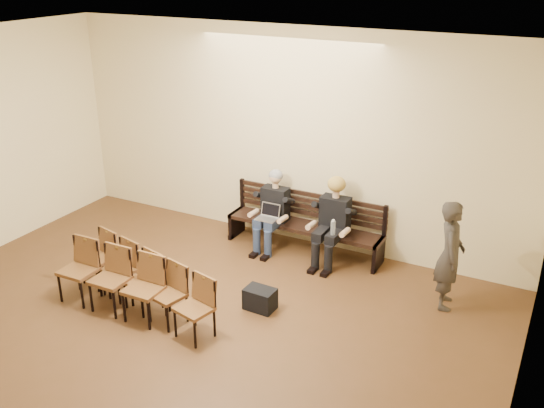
% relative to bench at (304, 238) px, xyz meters
% --- Properties ---
extents(room_walls, '(8.02, 10.01, 3.51)m').
position_rel_bench_xyz_m(room_walls, '(-0.49, -3.86, 2.31)').
color(room_walls, '#F7E7B1').
rests_on(room_walls, ground).
extents(bench, '(2.60, 0.90, 0.45)m').
position_rel_bench_xyz_m(bench, '(0.00, 0.00, 0.00)').
color(bench, black).
rests_on(bench, ground).
extents(seated_man, '(0.53, 0.73, 1.27)m').
position_rel_bench_xyz_m(seated_man, '(-0.51, -0.12, 0.41)').
color(seated_man, black).
rests_on(seated_man, ground).
extents(seated_woman, '(0.55, 0.77, 1.29)m').
position_rel_bench_xyz_m(seated_woman, '(0.53, -0.12, 0.42)').
color(seated_woman, black).
rests_on(seated_woman, ground).
extents(laptop, '(0.37, 0.32, 0.24)m').
position_rel_bench_xyz_m(laptop, '(-0.49, -0.35, 0.34)').
color(laptop, silver).
rests_on(laptop, bench).
extents(water_bottle, '(0.08, 0.08, 0.25)m').
position_rel_bench_xyz_m(water_bottle, '(0.65, -0.39, 0.35)').
color(water_bottle, silver).
rests_on(water_bottle, bench).
extents(bag, '(0.42, 0.29, 0.30)m').
position_rel_bench_xyz_m(bag, '(0.22, -1.87, -0.07)').
color(bag, black).
rests_on(bag, ground).
extents(passerby, '(0.57, 0.73, 1.76)m').
position_rel_bench_xyz_m(passerby, '(2.41, -0.60, 0.66)').
color(passerby, '#342F2A').
rests_on(passerby, ground).
extents(chair_row_front, '(2.49, 0.99, 0.80)m').
position_rel_bench_xyz_m(chair_row_front, '(-1.19, -2.58, 0.18)').
color(chair_row_front, brown).
rests_on(chair_row_front, ground).
extents(chair_row_back, '(1.58, 0.51, 0.88)m').
position_rel_bench_xyz_m(chair_row_back, '(-1.56, -2.80, 0.21)').
color(chair_row_back, brown).
rests_on(chair_row_back, ground).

